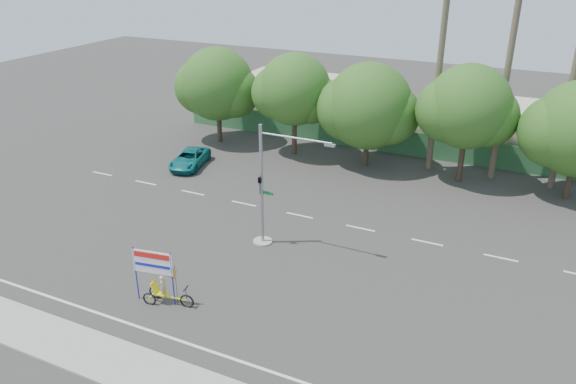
% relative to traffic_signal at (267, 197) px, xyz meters
% --- Properties ---
extents(ground, '(120.00, 120.00, 0.00)m').
position_rel_traffic_signal_xyz_m(ground, '(2.20, -3.98, -2.92)').
color(ground, '#33302D').
rests_on(ground, ground).
extents(fence, '(38.00, 0.08, 2.00)m').
position_rel_traffic_signal_xyz_m(fence, '(2.20, 17.52, -1.92)').
color(fence, '#336B3D').
rests_on(fence, ground).
extents(building_left, '(12.00, 8.00, 4.00)m').
position_rel_traffic_signal_xyz_m(building_left, '(-7.80, 22.02, -0.92)').
color(building_left, beige).
rests_on(building_left, ground).
extents(building_right, '(14.00, 8.00, 3.60)m').
position_rel_traffic_signal_xyz_m(building_right, '(10.20, 22.02, -1.12)').
color(building_right, beige).
rests_on(building_right, ground).
extents(tree_far_left, '(7.14, 6.00, 7.96)m').
position_rel_traffic_signal_xyz_m(tree_far_left, '(-11.85, 14.02, 1.84)').
color(tree_far_left, '#473828').
rests_on(tree_far_left, ground).
extents(tree_left, '(6.66, 5.60, 8.07)m').
position_rel_traffic_signal_xyz_m(tree_left, '(-4.85, 14.02, 2.14)').
color(tree_left, '#473828').
rests_on(tree_left, ground).
extents(tree_center, '(7.62, 6.40, 7.85)m').
position_rel_traffic_signal_xyz_m(tree_center, '(1.14, 14.02, 1.55)').
color(tree_center, '#473828').
rests_on(tree_center, ground).
extents(tree_right, '(6.90, 5.80, 8.36)m').
position_rel_traffic_signal_xyz_m(tree_right, '(8.15, 14.02, 2.32)').
color(tree_right, '#473828').
rests_on(tree_right, ground).
extents(palm_tall, '(3.73, 3.79, 17.45)m').
position_rel_traffic_signal_xyz_m(palm_tall, '(10.20, 15.52, 7.55)').
color(palm_tall, '#70604C').
rests_on(palm_tall, ground).
extents(palm_short, '(3.73, 3.79, 14.45)m').
position_rel_traffic_signal_xyz_m(palm_short, '(5.70, 15.52, 5.94)').
color(palm_short, '#70604C').
rests_on(palm_short, ground).
extents(traffic_signal, '(4.72, 1.10, 7.00)m').
position_rel_traffic_signal_xyz_m(traffic_signal, '(0.00, 0.00, 0.00)').
color(traffic_signal, gray).
rests_on(traffic_signal, ground).
extents(trike_billboard, '(2.91, 0.92, 2.89)m').
position_rel_traffic_signal_xyz_m(trike_billboard, '(-1.91, -7.21, -1.76)').
color(trike_billboard, black).
rests_on(trike_billboard, ground).
extents(pickup_truck, '(3.00, 4.80, 1.24)m').
position_rel_traffic_signal_xyz_m(pickup_truck, '(-10.78, 8.04, -2.30)').
color(pickup_truck, '#0F6F6F').
rests_on(pickup_truck, ground).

